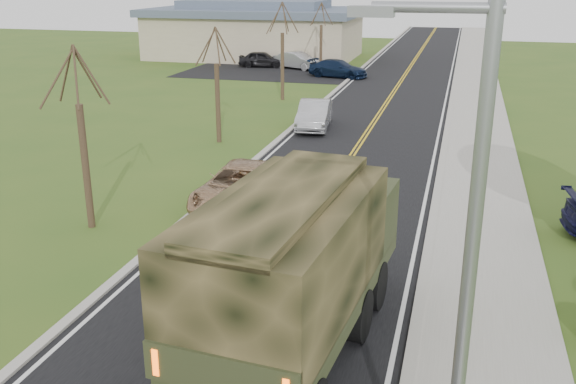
% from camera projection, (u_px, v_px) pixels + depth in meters
% --- Properties ---
extents(road, '(8.00, 120.00, 0.01)m').
position_uv_depth(road, '(395.00, 90.00, 47.42)').
color(road, black).
rests_on(road, ground).
extents(curb_right, '(0.30, 120.00, 0.12)m').
position_uv_depth(curb_right, '(453.00, 91.00, 46.37)').
color(curb_right, '#9E998E').
rests_on(curb_right, ground).
extents(sidewalk_right, '(3.20, 120.00, 0.10)m').
position_uv_depth(sidewalk_right, '(478.00, 93.00, 45.94)').
color(sidewalk_right, '#9E998E').
rests_on(sidewalk_right, ground).
extents(curb_left, '(0.30, 120.00, 0.10)m').
position_uv_depth(curb_left, '(340.00, 87.00, 48.43)').
color(curb_left, '#9E998E').
rests_on(curb_left, ground).
extents(street_light, '(1.65, 0.22, 8.00)m').
position_uv_depth(street_light, '(458.00, 296.00, 7.78)').
color(street_light, gray).
rests_on(street_light, ground).
extents(bare_tree_a, '(1.93, 2.26, 6.08)m').
position_uv_depth(bare_tree_a, '(84.00, 152.00, 20.91)').
color(bare_tree_a, '#38281C').
rests_on(bare_tree_a, ground).
extents(bare_tree_b, '(1.83, 2.14, 5.73)m').
position_uv_depth(bare_tree_b, '(217.00, 94.00, 31.91)').
color(bare_tree_b, '#38281C').
rests_on(bare_tree_b, ground).
extents(bare_tree_c, '(2.04, 2.39, 6.42)m').
position_uv_depth(bare_tree_c, '(282.00, 58.00, 42.78)').
color(bare_tree_c, '#38281C').
rests_on(bare_tree_c, ground).
extents(bare_tree_d, '(1.88, 2.20, 5.91)m').
position_uv_depth(bare_tree_d, '(321.00, 44.00, 53.81)').
color(bare_tree_d, '#38281C').
rests_on(bare_tree_d, ground).
extents(commercial_building, '(25.50, 21.50, 5.65)m').
position_uv_depth(commercial_building, '(256.00, 30.00, 65.10)').
color(commercial_building, tan).
rests_on(commercial_building, ground).
extents(military_truck, '(3.55, 8.34, 4.05)m').
position_uv_depth(military_truck, '(297.00, 257.00, 13.89)').
color(military_truck, black).
rests_on(military_truck, ground).
extents(suv_champagne, '(2.57, 5.48, 1.52)m').
position_uv_depth(suv_champagne, '(241.00, 186.00, 23.49)').
color(suv_champagne, tan).
rests_on(suv_champagne, ground).
extents(sedan_silver, '(2.14, 4.80, 1.53)m').
position_uv_depth(sedan_silver, '(314.00, 115.00, 35.33)').
color(sedan_silver, '#B5B5BA').
rests_on(sedan_silver, ground).
extents(lot_car_dark, '(4.47, 2.38, 1.45)m').
position_uv_depth(lot_car_dark, '(262.00, 59.00, 58.60)').
color(lot_car_dark, black).
rests_on(lot_car_dark, ground).
extents(lot_car_silver, '(4.84, 3.28, 1.51)m').
position_uv_depth(lot_car_silver, '(298.00, 60.00, 57.45)').
color(lot_car_silver, '#ACABB0').
rests_on(lot_car_silver, ground).
extents(lot_car_navy, '(5.24, 2.99, 1.43)m').
position_uv_depth(lot_car_navy, '(338.00, 69.00, 52.86)').
color(lot_car_navy, '#0E1A33').
rests_on(lot_car_navy, ground).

